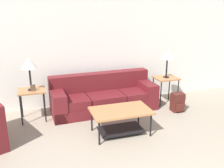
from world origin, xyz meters
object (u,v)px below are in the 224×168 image
(side_table_left, at_px, (32,93))
(couch, at_px, (103,97))
(table_lamp_right, at_px, (168,55))
(backpack, at_px, (178,102))
(coffee_table, at_px, (121,116))
(table_lamp_left, at_px, (29,64))
(side_table_right, at_px, (166,80))

(side_table_left, bearing_deg, couch, 2.72)
(table_lamp_right, relative_size, backpack, 1.58)
(coffee_table, height_order, table_lamp_right, table_lamp_right)
(table_lamp_left, bearing_deg, backpack, -9.88)
(table_lamp_left, height_order, table_lamp_right, same)
(coffee_table, bearing_deg, table_lamp_left, 143.34)
(side_table_left, distance_m, side_table_right, 3.10)
(table_lamp_left, height_order, backpack, table_lamp_left)
(table_lamp_left, xyz_separation_m, table_lamp_right, (3.10, 0.00, 0.00))
(coffee_table, xyz_separation_m, side_table_right, (1.57, 1.14, 0.23))
(side_table_right, bearing_deg, backpack, -88.25)
(side_table_left, xyz_separation_m, side_table_right, (3.10, 0.00, 0.00))
(side_table_left, bearing_deg, side_table_right, 0.00)
(side_table_right, relative_size, backpack, 1.54)
(side_table_left, bearing_deg, backpack, -9.88)
(couch, height_order, backpack, couch)
(couch, distance_m, side_table_right, 1.58)
(side_table_left, bearing_deg, table_lamp_left, -63.43)
(table_lamp_left, bearing_deg, side_table_left, 116.57)
(side_table_left, height_order, backpack, side_table_left)
(side_table_left, xyz_separation_m, backpack, (3.12, -0.54, -0.38))
(coffee_table, distance_m, backpack, 1.70)
(side_table_left, relative_size, table_lamp_right, 0.98)
(coffee_table, bearing_deg, side_table_right, 35.89)
(side_table_right, distance_m, table_lamp_left, 3.16)
(table_lamp_right, bearing_deg, table_lamp_left, 180.00)
(couch, relative_size, side_table_right, 3.64)
(table_lamp_left, bearing_deg, couch, 2.72)
(couch, bearing_deg, table_lamp_left, -177.28)
(couch, relative_size, coffee_table, 2.19)
(couch, xyz_separation_m, side_table_right, (1.55, -0.07, 0.28))
(coffee_table, height_order, table_lamp_left, table_lamp_left)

